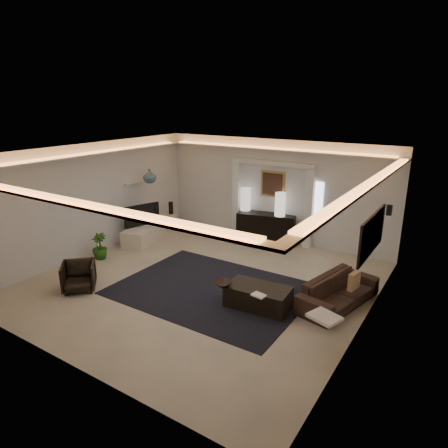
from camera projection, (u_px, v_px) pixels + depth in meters
The scene contains 33 objects.
floor at pixel (202, 282), 9.03m from camera, with size 7.00×7.00×0.00m, color #C9B690.
ceiling at pixel (200, 153), 8.16m from camera, with size 7.00×7.00×0.00m, color white.
wall_back at pixel (273, 191), 11.40m from camera, with size 7.00×7.00×0.00m, color silver.
wall_front at pixel (59, 280), 5.79m from camera, with size 7.00×7.00×0.00m, color silver.
wall_left at pixel (92, 199), 10.40m from camera, with size 7.00×7.00×0.00m, color silver.
wall_right at pixel (368, 253), 6.79m from camera, with size 7.00×7.00×0.00m, color silver.
cove_soffit at pixel (200, 167), 8.24m from camera, with size 7.00×7.00×0.04m, color silver.
daylight_slit at pixel (318, 200), 10.72m from camera, with size 0.25×0.03×1.00m, color white.
area_rug at pixel (212, 289), 8.66m from camera, with size 4.00×3.00×0.01m, color black.
pilaster_left at pixel (237, 198), 12.02m from camera, with size 0.22×0.20×2.20m, color silver.
pilaster_right at pixel (309, 209), 10.83m from camera, with size 0.22×0.20×2.20m, color silver.
alcove_header at pixel (272, 163), 11.08m from camera, with size 2.52×0.20×0.12m, color silver.
painting_frame at pixel (273, 184), 11.32m from camera, with size 0.74×0.04×0.74m, color tan.
painting_canvas at pixel (272, 184), 11.30m from camera, with size 0.62×0.02×0.62m, color #4C2D1E.
art_panel_frame at pixel (372, 234), 6.97m from camera, with size 0.04×1.64×0.74m, color black.
art_panel_gold at pixel (371, 234), 6.98m from camera, with size 0.02×1.50×0.62m, color tan.
wall_sconce at pixel (389, 210), 8.55m from camera, with size 0.12×0.12×0.22m, color black.
wall_niche at pixel (132, 183), 11.43m from camera, with size 0.10×0.55×0.04m, color silver.
console at pixel (266, 228), 11.54m from camera, with size 1.67×0.52×0.83m, color black.
lamp_left at pixel (245, 201), 11.70m from camera, with size 0.30×0.30×0.66m, color beige.
lamp_right at pixel (280, 206), 11.13m from camera, with size 0.30×0.30×0.66m, color silver.
media_ledge at pixel (152, 229), 12.02m from camera, with size 0.64×2.57×0.48m, color beige.
tv at pixel (140, 215), 11.50m from camera, with size 0.14×1.09×0.63m, color black.
figurine at pixel (171, 208), 12.63m from camera, with size 0.14×0.14×0.39m, color black.
ginger_jar at pixel (150, 176), 11.32m from camera, with size 0.38×0.38×0.39m, color slate.
plant at pixel (100, 246), 10.26m from camera, with size 0.38×0.38×0.68m, color #295817.
sofa at pixel (338, 291), 7.97m from camera, with size 0.77×1.96×0.57m, color black.
throw_blanket at pixel (324, 317), 6.53m from camera, with size 0.48×0.39×0.05m, color white.
throw_pillow at pixel (354, 281), 7.83m from camera, with size 0.11×0.35×0.35m, color tan.
coffee_table at pixel (258, 297), 7.90m from camera, with size 1.24×0.68×0.46m, color black.
bowl at pixel (223, 285), 7.87m from camera, with size 0.34×0.34×0.08m, color black.
magazine at pixel (259, 297), 7.47m from camera, with size 0.26×0.18×0.03m, color white.
armchair at pixel (79, 276), 8.59m from camera, with size 0.67×0.68×0.62m, color black.
Camera 1 is at (4.86, -6.65, 3.96)m, focal length 32.05 mm.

